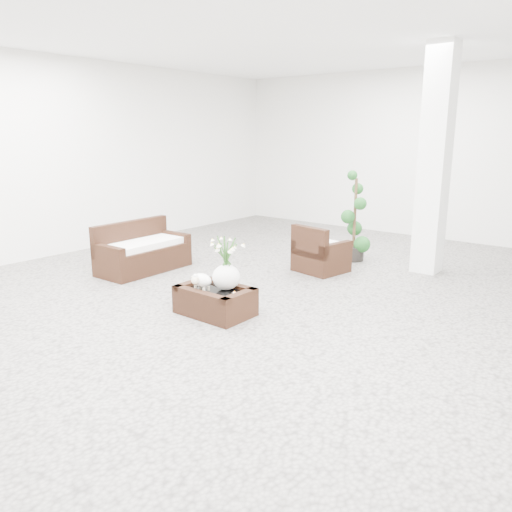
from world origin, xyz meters
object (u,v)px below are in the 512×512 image
Objects in this scene: loveseat at (143,247)px; armchair at (321,248)px; coffee_table at (215,302)px; topiary at (355,217)px.

armchair is at bearing -53.22° from loveseat.
coffee_table is 0.61× the size of loveseat.
topiary is at bearing -41.43° from loveseat.
coffee_table is at bearing -90.35° from topiary.
armchair is at bearing 90.78° from coffee_table.
topiary is at bearing -82.97° from armchair.
armchair is 2.87m from loveseat.
coffee_table is 2.42m from loveseat.
topiary is (0.06, 0.98, 0.39)m from armchair.
topiary is at bearing 89.65° from coffee_table.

